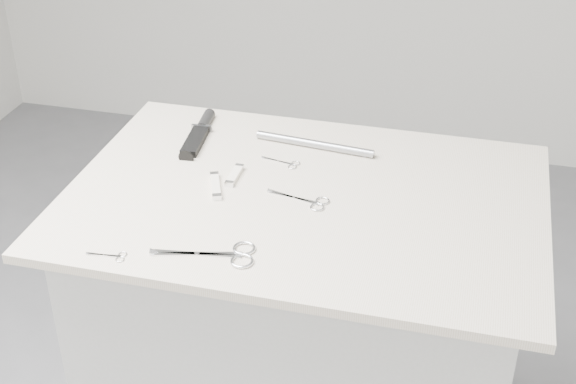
% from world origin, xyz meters
% --- Properties ---
extents(plinth, '(0.90, 0.60, 0.90)m').
position_xyz_m(plinth, '(0.00, 0.00, 0.45)').
color(plinth, '#B7B7B4').
rests_on(plinth, ground).
extents(display_board, '(1.00, 0.70, 0.02)m').
position_xyz_m(display_board, '(0.00, 0.00, 0.91)').
color(display_board, beige).
rests_on(display_board, plinth).
extents(large_shears, '(0.20, 0.09, 0.01)m').
position_xyz_m(large_shears, '(-0.09, -0.25, 0.92)').
color(large_shears, silver).
rests_on(large_shears, display_board).
extents(embroidery_scissors_a, '(0.13, 0.06, 0.00)m').
position_xyz_m(embroidery_scissors_a, '(0.02, -0.03, 0.92)').
color(embroidery_scissors_a, silver).
rests_on(embroidery_scissors_a, display_board).
extents(embroidery_scissors_b, '(0.09, 0.04, 0.00)m').
position_xyz_m(embroidery_scissors_b, '(-0.07, 0.12, 0.92)').
color(embroidery_scissors_b, silver).
rests_on(embroidery_scissors_b, display_board).
extents(tiny_scissors, '(0.08, 0.03, 0.00)m').
position_xyz_m(tiny_scissors, '(-0.30, -0.30, 0.92)').
color(tiny_scissors, silver).
rests_on(tiny_scissors, display_board).
extents(sheathed_knife, '(0.06, 0.22, 0.03)m').
position_xyz_m(sheathed_knife, '(-0.31, 0.21, 0.93)').
color(sheathed_knife, black).
rests_on(sheathed_knife, display_board).
extents(pocket_knife_a, '(0.06, 0.10, 0.01)m').
position_xyz_m(pocket_knife_a, '(-0.19, -0.02, 0.93)').
color(pocket_knife_a, white).
rests_on(pocket_knife_a, display_board).
extents(pocket_knife_b, '(0.02, 0.09, 0.01)m').
position_xyz_m(pocket_knife_b, '(-0.16, 0.03, 0.93)').
color(pocket_knife_b, white).
rests_on(pocket_knife_b, display_board).
extents(metal_rail, '(0.28, 0.05, 0.02)m').
position_xyz_m(metal_rail, '(-0.03, 0.21, 0.93)').
color(metal_rail, gray).
rests_on(metal_rail, display_board).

